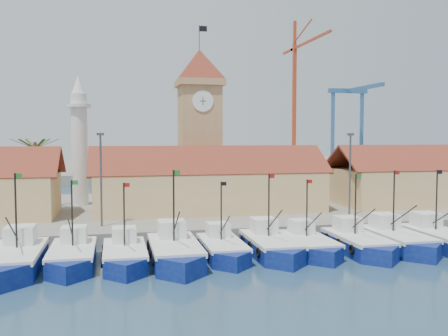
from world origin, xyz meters
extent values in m
plane|color=navy|center=(0.00, 0.00, 0.00)|extent=(400.00, 400.00, 0.00)
cube|color=gray|center=(0.00, 24.00, 0.75)|extent=(140.00, 32.00, 1.50)
cube|color=gray|center=(0.00, 110.00, 1.00)|extent=(240.00, 80.00, 2.00)
cube|color=navy|center=(-18.13, 2.57, 0.53)|extent=(3.70, 8.38, 1.91)
cube|color=navy|center=(-18.13, -1.62, 0.53)|extent=(3.70, 3.70, 1.91)
cube|color=silver|center=(-18.13, 2.57, 1.48)|extent=(3.78, 8.62, 0.37)
cube|color=silver|center=(-18.13, 4.67, 2.33)|extent=(2.22, 2.33, 1.48)
cylinder|color=black|center=(-18.13, 3.10, 4.45)|extent=(0.15, 0.15, 5.93)
cube|color=#197226|center=(-17.87, 3.10, 7.20)|extent=(0.53, 0.02, 0.37)
cube|color=navy|center=(-14.05, 3.09, 0.48)|extent=(3.37, 7.63, 1.73)
cube|color=navy|center=(-14.05, -0.73, 0.48)|extent=(3.37, 3.37, 1.73)
cube|color=silver|center=(-14.05, 3.09, 1.35)|extent=(3.44, 7.85, 0.34)
cube|color=silver|center=(-14.05, 4.99, 2.12)|extent=(2.02, 2.12, 1.35)
cylinder|color=black|center=(-14.05, 3.57, 4.05)|extent=(0.13, 0.13, 5.40)
cube|color=#197226|center=(-13.81, 3.57, 6.55)|extent=(0.48, 0.02, 0.34)
cube|color=navy|center=(-10.02, 2.53, 0.47)|extent=(3.26, 7.37, 1.67)
cube|color=navy|center=(-10.02, -1.15, 0.47)|extent=(3.26, 3.26, 1.67)
cube|color=silver|center=(-10.02, 2.53, 1.30)|extent=(3.32, 7.57, 0.33)
cube|color=silver|center=(-10.02, 4.37, 2.05)|extent=(1.95, 2.05, 1.30)
cylinder|color=black|center=(-10.02, 2.99, 3.91)|extent=(0.13, 0.13, 5.21)
cube|color=#A5140F|center=(-9.78, 2.99, 6.33)|extent=(0.47, 0.02, 0.33)
cube|color=navy|center=(-6.06, 2.32, 0.53)|extent=(3.74, 8.46, 1.92)
cube|color=navy|center=(-6.06, -1.91, 0.53)|extent=(3.74, 3.74, 1.92)
cube|color=silver|center=(-6.06, 2.32, 1.50)|extent=(3.81, 8.70, 0.37)
cube|color=silver|center=(-6.06, 4.44, 2.35)|extent=(2.24, 2.35, 1.50)
cylinder|color=black|center=(-6.06, 2.86, 4.49)|extent=(0.15, 0.15, 5.98)
cube|color=#197226|center=(-5.79, 2.86, 7.26)|extent=(0.53, 0.02, 0.37)
cube|color=navy|center=(-1.93, 3.25, 0.46)|extent=(3.19, 7.22, 1.64)
cube|color=navy|center=(-1.93, -0.35, 0.46)|extent=(3.19, 3.19, 1.64)
cube|color=silver|center=(-1.93, 3.25, 1.28)|extent=(3.25, 7.42, 0.32)
cube|color=silver|center=(-1.93, 5.06, 2.00)|extent=(1.91, 2.00, 1.28)
cylinder|color=black|center=(-1.93, 3.71, 3.83)|extent=(0.13, 0.13, 5.10)
cube|color=black|center=(-1.71, 3.71, 6.20)|extent=(0.46, 0.02, 0.32)
cube|color=navy|center=(2.26, 3.16, 0.50)|extent=(3.49, 7.89, 1.79)
cube|color=navy|center=(2.26, -0.79, 0.50)|extent=(3.49, 3.49, 1.79)
cube|color=silver|center=(2.26, 3.16, 1.39)|extent=(3.56, 8.11, 0.35)
cube|color=silver|center=(2.26, 5.13, 2.19)|extent=(2.09, 2.19, 1.39)
cylinder|color=black|center=(2.26, 3.66, 4.18)|extent=(0.14, 0.14, 5.58)
cube|color=#A5140F|center=(2.51, 3.66, 6.77)|extent=(0.50, 0.02, 0.35)
cube|color=navy|center=(5.72, 3.10, 0.46)|extent=(3.22, 7.28, 1.66)
cube|color=navy|center=(5.72, -0.54, 0.46)|extent=(3.22, 3.22, 1.66)
cube|color=silver|center=(5.72, 3.10, 1.29)|extent=(3.28, 7.48, 0.32)
cube|color=silver|center=(5.72, 4.92, 2.02)|extent=(1.93, 2.02, 1.29)
cylinder|color=black|center=(5.72, 3.56, 3.86)|extent=(0.13, 0.13, 5.15)
cube|color=#A5140F|center=(5.95, 3.56, 6.25)|extent=(0.46, 0.02, 0.32)
cube|color=navy|center=(10.08, 2.54, 0.49)|extent=(3.44, 7.78, 1.77)
cube|color=navy|center=(10.08, -1.35, 0.49)|extent=(3.44, 3.44, 1.77)
cube|color=silver|center=(10.08, 2.54, 1.38)|extent=(3.51, 8.00, 0.34)
cube|color=silver|center=(10.08, 4.49, 2.16)|extent=(2.06, 2.16, 1.38)
cylinder|color=black|center=(10.08, 3.04, 4.13)|extent=(0.14, 0.14, 5.50)
cube|color=#197226|center=(10.33, 3.04, 6.68)|extent=(0.49, 0.02, 0.34)
cube|color=navy|center=(14.00, 2.80, 0.51)|extent=(3.56, 8.06, 1.83)
cube|color=navy|center=(14.00, -1.23, 0.51)|extent=(3.56, 3.56, 1.83)
cube|color=silver|center=(14.00, 2.80, 1.42)|extent=(3.63, 8.28, 0.36)
cube|color=silver|center=(14.00, 4.81, 2.24)|extent=(2.14, 2.24, 1.42)
cylinder|color=black|center=(14.00, 3.30, 4.27)|extent=(0.14, 0.14, 5.70)
cube|color=#A5140F|center=(14.26, 3.30, 6.92)|extent=(0.51, 0.02, 0.36)
cube|color=navy|center=(18.22, 2.57, 0.51)|extent=(3.56, 8.06, 1.83)
cube|color=silver|center=(18.22, 2.57, 1.42)|extent=(3.63, 8.28, 0.36)
cube|color=silver|center=(18.22, 4.58, 2.24)|extent=(2.14, 2.24, 1.42)
cylinder|color=black|center=(18.22, 3.08, 4.27)|extent=(0.14, 0.14, 5.70)
cube|color=black|center=(18.48, 3.08, 6.92)|extent=(0.51, 0.02, 0.36)
cube|color=#E0B67B|center=(0.00, 20.00, 3.75)|extent=(26.00, 10.00, 4.50)
cube|color=maroon|center=(0.00, 17.50, 7.50)|extent=(27.04, 5.13, 3.21)
cube|color=maroon|center=(0.00, 22.50, 7.50)|extent=(27.04, 5.13, 3.21)
cube|color=#E0B67B|center=(32.00, 20.00, 3.75)|extent=(30.00, 10.00, 4.50)
cube|color=maroon|center=(32.00, 22.50, 7.50)|extent=(31.20, 5.13, 3.21)
cube|color=tan|center=(0.00, 26.00, 9.00)|extent=(5.00, 5.00, 15.00)
cube|color=tan|center=(0.00, 26.00, 16.90)|extent=(5.80, 5.80, 0.80)
pyramid|color=maroon|center=(0.00, 26.00, 19.20)|extent=(5.80, 5.80, 4.00)
cylinder|color=white|center=(0.00, 23.45, 14.50)|extent=(2.60, 0.15, 2.60)
cube|color=black|center=(0.00, 23.37, 14.50)|extent=(0.08, 0.02, 1.00)
cube|color=black|center=(0.00, 23.37, 14.50)|extent=(0.80, 0.02, 0.08)
cylinder|color=#3F3F44|center=(0.00, 26.00, 22.70)|extent=(0.10, 0.10, 3.00)
cube|color=black|center=(0.50, 26.00, 23.80)|extent=(1.00, 0.03, 0.70)
cylinder|color=silver|center=(-15.00, 28.00, 8.50)|extent=(2.00, 2.00, 14.00)
cylinder|color=silver|center=(-15.00, 28.00, 14.00)|extent=(3.00, 3.00, 0.40)
cone|color=silver|center=(-15.00, 28.00, 16.60)|extent=(1.80, 1.80, 2.40)
cylinder|color=brown|center=(-20.00, 26.00, 5.50)|extent=(0.44, 0.44, 8.00)
cube|color=#2A531C|center=(-18.60, 26.00, 9.30)|extent=(2.80, 0.35, 1.18)
cube|color=#2A531C|center=(-19.30, 27.21, 9.30)|extent=(1.71, 2.60, 1.18)
cube|color=#2A531C|center=(-20.70, 27.21, 9.30)|extent=(1.71, 2.60, 1.18)
cube|color=#2A531C|center=(-21.40, 26.00, 9.30)|extent=(2.80, 0.35, 1.18)
cube|color=#2A531C|center=(-20.70, 24.79, 9.30)|extent=(1.71, 2.60, 1.18)
cube|color=#2A531C|center=(-19.30, 24.79, 9.30)|extent=(1.71, 2.60, 1.18)
cylinder|color=#3F3F44|center=(-12.00, 12.00, 6.00)|extent=(0.20, 0.20, 9.00)
cube|color=#3F3F44|center=(-12.00, 12.00, 10.40)|extent=(0.70, 0.25, 0.25)
cylinder|color=#3F3F44|center=(14.00, 12.00, 6.00)|extent=(0.20, 0.20, 9.00)
cube|color=#3F3F44|center=(14.00, 12.00, 10.40)|extent=(0.70, 0.25, 0.25)
cube|color=#B3391B|center=(42.18, 105.00, 19.64)|extent=(1.00, 1.00, 35.28)
cube|color=#B3391B|center=(42.18, 93.75, 36.28)|extent=(0.60, 28.13, 0.60)
cube|color=#B3391B|center=(42.18, 110.00, 36.28)|extent=(0.60, 10.00, 0.60)
cube|color=#B3391B|center=(42.18, 105.00, 40.78)|extent=(0.80, 0.80, 7.00)
cube|color=#2F5C91|center=(57.00, 110.00, 13.00)|extent=(0.90, 0.90, 22.00)
cube|color=#2F5C91|center=(67.00, 110.00, 13.00)|extent=(0.90, 0.90, 22.00)
cube|color=#2F5C91|center=(62.00, 110.00, 24.50)|extent=(13.00, 1.40, 1.40)
cube|color=#2F5C91|center=(62.00, 100.00, 24.50)|extent=(1.40, 22.00, 1.00)
camera|label=1|loc=(-10.71, -37.23, 10.24)|focal=40.00mm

